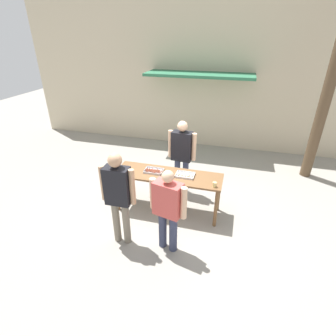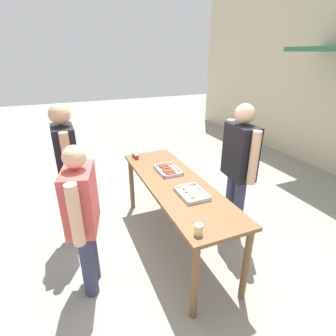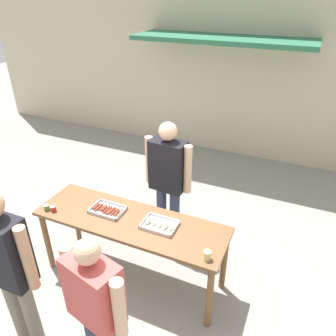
% 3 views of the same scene
% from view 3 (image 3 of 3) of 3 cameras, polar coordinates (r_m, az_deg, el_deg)
% --- Properties ---
extents(ground_plane, '(24.00, 24.00, 0.00)m').
position_cam_3_polar(ground_plane, '(4.41, -5.92, -18.14)').
color(ground_plane, gray).
extents(building_facade_back, '(12.00, 1.11, 4.50)m').
position_cam_3_polar(building_facade_back, '(6.77, 10.71, 20.55)').
color(building_facade_back, beige).
rests_on(building_facade_back, ground).
extents(serving_table, '(2.25, 0.70, 0.90)m').
position_cam_3_polar(serving_table, '(3.87, -6.51, -10.28)').
color(serving_table, brown).
rests_on(serving_table, ground).
extents(food_tray_sausages, '(0.39, 0.27, 0.04)m').
position_cam_3_polar(food_tray_sausages, '(3.96, -10.47, -7.23)').
color(food_tray_sausages, silver).
rests_on(food_tray_sausages, serving_table).
extents(food_tray_buns, '(0.38, 0.28, 0.05)m').
position_cam_3_polar(food_tray_buns, '(3.67, -1.50, -9.89)').
color(food_tray_buns, silver).
rests_on(food_tray_buns, serving_table).
extents(condiment_jar_mustard, '(0.06, 0.06, 0.07)m').
position_cam_3_polar(condiment_jar_mustard, '(4.16, -20.38, -6.48)').
color(condiment_jar_mustard, '#567A38').
rests_on(condiment_jar_mustard, serving_table).
extents(condiment_jar_ketchup, '(0.06, 0.06, 0.07)m').
position_cam_3_polar(condiment_jar_ketchup, '(4.11, -19.34, -6.72)').
color(condiment_jar_ketchup, '#B22319').
rests_on(condiment_jar_ketchup, serving_table).
extents(beer_cup, '(0.08, 0.08, 0.10)m').
position_cam_3_polar(beer_cup, '(3.30, 6.83, -14.85)').
color(beer_cup, '#DBC67A').
rests_on(beer_cup, serving_table).
extents(person_server_behind_table, '(0.66, 0.29, 1.80)m').
position_cam_3_polar(person_server_behind_table, '(4.27, -0.00, -1.18)').
color(person_server_behind_table, '#333851').
rests_on(person_server_behind_table, ground).
extents(person_customer_holding_hotdog, '(0.63, 0.25, 1.82)m').
position_cam_3_polar(person_customer_holding_hotdog, '(3.33, -26.18, -14.55)').
color(person_customer_holding_hotdog, '#756B5B').
rests_on(person_customer_holding_hotdog, ground).
extents(person_customer_with_cup, '(0.68, 0.37, 1.61)m').
position_cam_3_polar(person_customer_with_cup, '(2.99, -12.55, -21.87)').
color(person_customer_with_cup, '#333851').
rests_on(person_customer_with_cup, ground).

